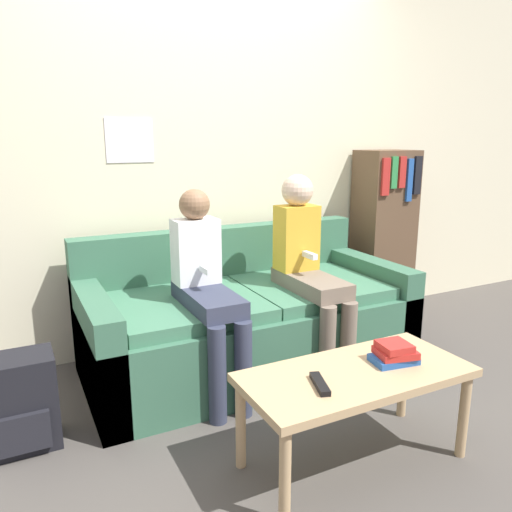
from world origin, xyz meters
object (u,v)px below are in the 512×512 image
(coffee_table, at_px, (356,382))
(backpack, at_px, (21,403))
(tv_remote, at_px, (320,384))
(bookshelf, at_px, (383,235))
(person_left, at_px, (206,284))
(couch, at_px, (246,321))
(person_right, at_px, (308,263))

(coffee_table, xyz_separation_m, backpack, (-1.27, 0.77, -0.16))
(tv_remote, relative_size, bookshelf, 0.14)
(bookshelf, height_order, backpack, bookshelf)
(person_left, xyz_separation_m, bookshelf, (1.68, 0.56, 0.02))
(tv_remote, height_order, backpack, tv_remote)
(coffee_table, bearing_deg, backpack, 148.89)
(person_left, relative_size, tv_remote, 6.37)
(coffee_table, relative_size, tv_remote, 5.63)
(couch, relative_size, tv_remote, 10.99)
(couch, relative_size, coffee_table, 1.95)
(coffee_table, distance_m, person_right, 0.96)
(coffee_table, bearing_deg, couch, 90.04)
(person_left, distance_m, backpack, 1.02)
(person_left, xyz_separation_m, person_right, (0.64, 0.01, 0.04))
(person_right, relative_size, tv_remote, 6.70)
(couch, height_order, coffee_table, couch)
(person_right, distance_m, bookshelf, 1.17)
(person_right, height_order, bookshelf, bookshelf)
(couch, relative_size, person_right, 1.64)
(tv_remote, bearing_deg, couch, 97.01)
(backpack, bearing_deg, couch, 13.24)
(coffee_table, height_order, person_right, person_right)
(couch, height_order, backpack, couch)
(person_left, bearing_deg, couch, 32.29)
(person_right, bearing_deg, backpack, -176.39)
(person_right, bearing_deg, couch, 147.29)
(couch, distance_m, coffee_table, 1.07)
(tv_remote, bearing_deg, bookshelf, 60.89)
(coffee_table, xyz_separation_m, person_left, (-0.33, 0.85, 0.25))
(coffee_table, distance_m, tv_remote, 0.23)
(coffee_table, xyz_separation_m, tv_remote, (-0.21, -0.04, 0.06))
(coffee_table, xyz_separation_m, bookshelf, (1.34, 1.41, 0.27))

